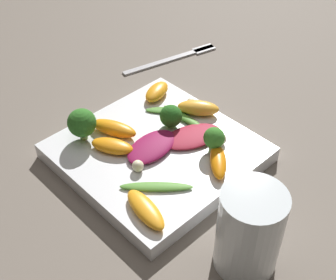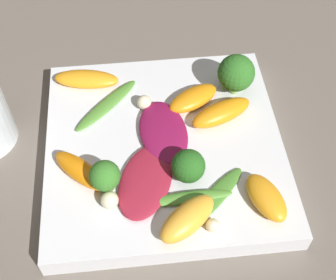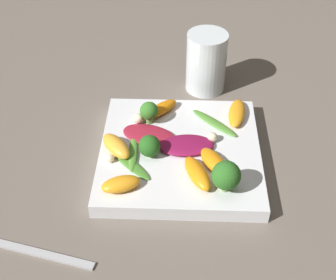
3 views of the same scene
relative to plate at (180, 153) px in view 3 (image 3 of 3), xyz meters
name	(u,v)px [view 3 (image 3 of 3)]	position (x,y,z in m)	size (l,w,h in m)	color
ground_plane	(180,159)	(0.00, 0.00, -0.01)	(2.40, 2.40, 0.00)	#6B6056
plate	(180,153)	(0.00, 0.00, 0.00)	(0.25, 0.25, 0.02)	white
drinking_glass	(206,62)	(-0.20, 0.04, 0.04)	(0.07, 0.07, 0.11)	white
fork	(9,245)	(0.18, -0.22, -0.01)	(0.06, 0.19, 0.01)	#B2B2B7
radicchio_leaf_0	(187,146)	(0.00, 0.01, 0.02)	(0.06, 0.09, 0.01)	maroon
radicchio_leaf_1	(150,135)	(-0.02, -0.05, 0.02)	(0.08, 0.10, 0.01)	maroon
orange_segment_0	(214,161)	(0.04, 0.05, 0.02)	(0.07, 0.05, 0.02)	orange
orange_segment_1	(237,113)	(-0.08, 0.09, 0.02)	(0.08, 0.04, 0.02)	orange
orange_segment_2	(121,184)	(0.09, -0.08, 0.02)	(0.05, 0.06, 0.02)	orange
orange_segment_3	(117,146)	(0.01, -0.10, 0.02)	(0.07, 0.06, 0.02)	#FCAD33
orange_segment_4	(198,173)	(0.06, 0.03, 0.02)	(0.08, 0.05, 0.02)	orange
orange_segment_5	(161,109)	(-0.09, -0.03, 0.02)	(0.06, 0.06, 0.02)	orange
broccoli_floret_0	(226,176)	(0.09, 0.06, 0.04)	(0.04, 0.04, 0.05)	#84AD5B
broccoli_floret_1	(149,111)	(-0.06, -0.05, 0.03)	(0.03, 0.03, 0.04)	#7A9E51
broccoli_floret_2	(150,146)	(0.02, -0.05, 0.03)	(0.03, 0.03, 0.04)	#84AD5B
arugula_sprig_0	(133,152)	(0.02, -0.07, 0.02)	(0.09, 0.02, 0.01)	#518E33
arugula_sprig_1	(131,164)	(0.04, -0.07, 0.01)	(0.07, 0.07, 0.00)	#47842D
arugula_sprig_2	(214,123)	(-0.06, 0.06, 0.02)	(0.08, 0.08, 0.01)	#518E33
macadamia_nut_0	(110,158)	(0.03, -0.11, 0.02)	(0.01, 0.01, 0.01)	beige
macadamia_nut_1	(138,119)	(-0.06, -0.07, 0.02)	(0.02, 0.02, 0.02)	beige
macadamia_nut_2	(213,137)	(-0.02, 0.05, 0.02)	(0.02, 0.02, 0.02)	beige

